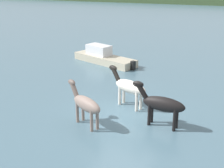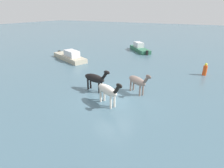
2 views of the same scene
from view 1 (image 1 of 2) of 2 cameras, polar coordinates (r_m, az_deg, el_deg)
name	(u,v)px [view 1 (image 1 of 2)]	position (r m, az deg, el deg)	size (l,w,h in m)	color
ground_plane	(123,117)	(13.64, 2.03, -6.05)	(150.55, 150.55, 0.00)	#476675
distant_shoreline	(219,5)	(71.06, 19.20, 13.68)	(135.50, 6.00, 2.40)	#405733
horse_rear_stallion	(129,87)	(14.32, 3.15, -0.49)	(2.25, 1.28, 1.80)	silver
horse_chestnut_trailing	(162,104)	(12.58, 9.14, -3.67)	(2.31, 0.75, 1.78)	black
horse_dark_mare	(86,104)	(12.58, -4.89, -3.67)	(2.09, 1.38, 1.72)	gray
boat_motor_center	(104,58)	(21.94, -1.53, 4.79)	(5.10, 3.02, 1.35)	#B7AD93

